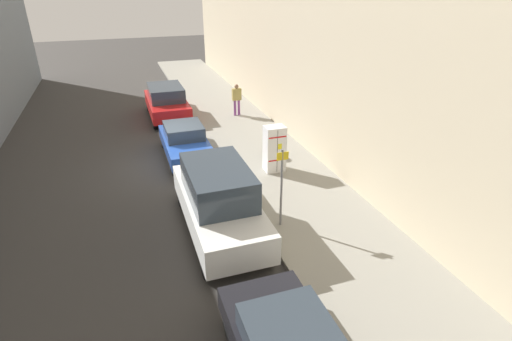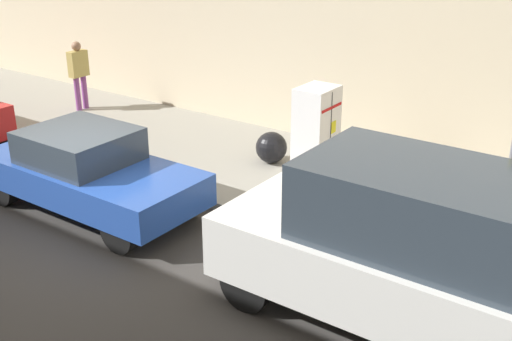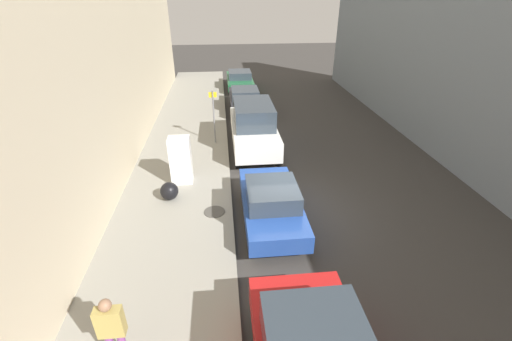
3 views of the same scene
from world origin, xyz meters
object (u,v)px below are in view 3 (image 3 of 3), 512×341
parked_hatchback_blue (271,203)px  parked_van_white (253,126)px  pedestrian_walking_far (112,328)px  trash_bag (169,191)px  parked_sedan_dark (245,99)px  street_sign_post (214,114)px  parked_sedan_green (240,80)px  discarded_refrigerator (181,160)px

parked_hatchback_blue → parked_van_white: size_ratio=0.81×
pedestrian_walking_far → parked_van_white: 10.99m
parked_van_white → pedestrian_walking_far: bearing=-109.3°
trash_bag → parked_van_white: size_ratio=0.12×
trash_bag → parked_sedan_dark: 10.56m
pedestrian_walking_far → parked_hatchback_blue: 5.77m
street_sign_post → trash_bag: bearing=-107.8°
parked_sedan_dark → parked_sedan_green: size_ratio=1.01×
street_sign_post → parked_hatchback_blue: bearing=-74.3°
pedestrian_walking_far → parked_hatchback_blue: size_ratio=0.42×
discarded_refrigerator → street_sign_post: bearing=71.6°
pedestrian_walking_far → trash_bag: bearing=129.5°
pedestrian_walking_far → parked_sedan_dark: (3.63, 15.97, -0.40)m
pedestrian_walking_far → discarded_refrigerator: bearing=127.2°
parked_van_white → parked_sedan_green: size_ratio=1.15×
pedestrian_walking_far → parked_sedan_green: pedestrian_walking_far is taller
parked_van_white → parked_sedan_dark: 5.61m
parked_hatchback_blue → parked_sedan_dark: (0.00, 11.51, 0.01)m
street_sign_post → parked_hatchback_blue: street_sign_post is taller
parked_hatchback_blue → parked_sedan_dark: bearing=90.0°
pedestrian_walking_far → parked_sedan_dark: size_ratio=0.38×
parked_sedan_dark → trash_bag: bearing=-108.6°
parked_sedan_green → parked_hatchback_blue: bearing=-90.0°
parked_sedan_dark → parked_sedan_green: parked_sedan_dark is taller
discarded_refrigerator → pedestrian_walking_far: 7.20m
parked_sedan_dark → parked_van_white: bearing=-90.0°
discarded_refrigerator → parked_hatchback_blue: discarded_refrigerator is taller
trash_bag → street_sign_post: bearing=72.2°
parked_van_white → parked_sedan_dark: (0.00, 5.60, -0.34)m
pedestrian_walking_far → parked_van_white: size_ratio=0.34×
parked_van_white → street_sign_post: bearing=164.7°
street_sign_post → parked_sedan_dark: bearing=70.6°
trash_bag → parked_hatchback_blue: size_ratio=0.15×
discarded_refrigerator → trash_bag: 1.38m
trash_bag → parked_hatchback_blue: (3.37, -1.50, 0.27)m
pedestrian_walking_far → parked_van_white: bearing=112.7°
street_sign_post → parked_hatchback_blue: (1.80, -6.40, -0.83)m
parked_van_white → parked_sedan_green: 10.80m
discarded_refrigerator → parked_hatchback_blue: bearing=-41.8°
street_sign_post → discarded_refrigerator: bearing=-108.4°
discarded_refrigerator → parked_sedan_dark: 9.31m
street_sign_post → trash_bag: (-1.57, -4.89, -1.10)m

